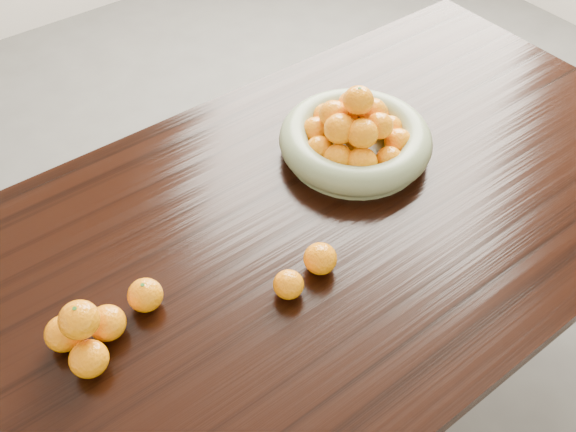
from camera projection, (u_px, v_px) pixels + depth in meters
ground at (294, 397)px, 1.92m from camera, size 5.00×5.00×0.00m
dining_table at (296, 255)px, 1.44m from camera, size 2.00×1.00×0.75m
fruit_bowl at (355, 137)px, 1.51m from camera, size 0.36×0.36×0.18m
orange_pyramid at (85, 333)px, 1.14m from camera, size 0.14×0.15×0.12m
loose_orange_0 at (145, 295)px, 1.21m from camera, size 0.07×0.07×0.06m
loose_orange_1 at (289, 285)px, 1.23m from camera, size 0.06×0.06×0.06m
loose_orange_2 at (320, 259)px, 1.28m from camera, size 0.07×0.07×0.06m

